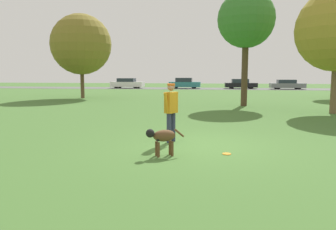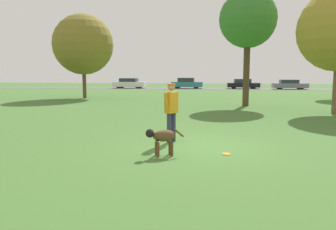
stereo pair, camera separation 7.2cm
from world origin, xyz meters
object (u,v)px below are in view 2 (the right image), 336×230
Objects in this scene: tree_mid_center at (248,20)px; parked_car_white at (129,83)px; parked_car_black at (243,84)px; parked_car_teal at (187,83)px; frisbee at (227,154)px; tree_far_left at (83,45)px; person at (171,108)px; dog at (162,137)px; parked_car_grey at (290,85)px.

tree_mid_center reaches higher than parked_car_white.
parked_car_black is (15.53, 0.73, -0.04)m from parked_car_white.
tree_mid_center reaches higher than parked_car_teal.
frisbee is 21.22m from tree_far_left.
person is 1.77m from dog.
parked_car_teal is (8.00, 0.28, 0.02)m from parked_car_white.
frisbee is 0.05× the size of parked_car_black.
parked_car_white is 1.07× the size of parked_car_black.
tree_far_left reaches higher than parked_car_grey.
parked_car_black is 0.98× the size of parked_car_grey.
parked_car_teal is (-3.03, 35.35, -0.30)m from person.
tree_far_left is at bearing -89.17° from dog.
person is at bearing 140.98° from frisbee.
parked_car_grey is (8.83, 36.55, 0.60)m from frisbee.
person is 12.63m from tree_mid_center.
tree_far_left is at bearing -128.01° from parked_car_black.
tree_far_left is (-12.59, 4.72, -0.89)m from tree_mid_center.
tree_mid_center is 1.53× the size of parked_car_white.
parked_car_white is (-11.03, 35.07, -0.33)m from person.
parked_car_teal is at bearing 97.16° from frisbee.
frisbee is 38.48m from parked_car_white.
person is 35.48m from parked_car_teal.
tree_mid_center reaches higher than tree_far_left.
parked_car_white is 21.43m from parked_car_grey.
parked_car_white is 15.55m from parked_car_black.
tree_mid_center reaches higher than parked_car_grey.
person is 36.77m from parked_car_white.
tree_mid_center reaches higher than person.
tree_far_left is 24.40m from parked_car_black.
parked_car_teal is at bearing 3.96° from parked_car_white.
parked_car_black is (1.50, 24.28, -4.59)m from tree_mid_center.
parked_car_teal is 13.43m from parked_car_grey.
person is at bearing -107.64° from parked_car_grey.
parked_car_teal is at bearing 71.04° from tree_far_left.
parked_car_grey is (13.43, -0.08, -0.10)m from parked_car_teal.
tree_mid_center is at bearing -108.52° from parked_car_grey.
parked_car_grey is (10.40, 35.27, -0.40)m from person.
tree_mid_center reaches higher than dog.
person reaches higher than frisbee.
parked_car_black is at bearing 54.24° from tree_far_left.
tree_far_left is 1.55× the size of parked_car_grey.
parked_car_black is at bearing 86.47° from tree_mid_center.
parked_car_grey is at bearing 76.42° from frisbee.
tree_far_left reaches higher than frisbee.
person is at bearing -84.73° from parked_car_teal.
parked_car_teal is (-4.60, 36.62, 0.70)m from frisbee.
parked_car_grey is at bearing 2.52° from parked_car_white.
tree_far_left is (-9.61, 17.92, 3.87)m from dog.
parked_car_teal reaches higher than parked_car_white.
parked_car_white is at bearing -177.65° from parked_car_teal.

